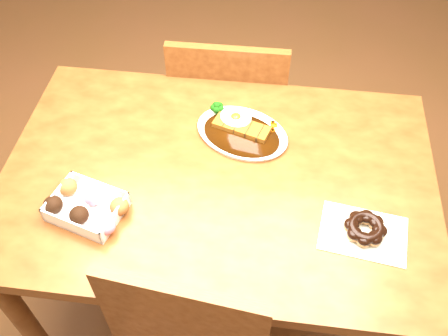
# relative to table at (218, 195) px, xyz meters

# --- Properties ---
(ground) EXTENTS (6.00, 6.00, 0.00)m
(ground) POSITION_rel_table_xyz_m (0.00, 0.00, -0.65)
(ground) COLOR brown
(ground) RESTS_ON ground
(table) EXTENTS (1.20, 0.80, 0.75)m
(table) POSITION_rel_table_xyz_m (0.00, 0.00, 0.00)
(table) COLOR #522710
(table) RESTS_ON ground
(chair_far) EXTENTS (0.43, 0.43, 0.87)m
(chair_far) POSITION_rel_table_xyz_m (-0.03, 0.53, -0.17)
(chair_far) COLOR #522710
(chair_far) RESTS_ON ground
(katsu_curry_plate) EXTENTS (0.33, 0.28, 0.05)m
(katsu_curry_plate) POSITION_rel_table_xyz_m (0.05, 0.16, 0.11)
(katsu_curry_plate) COLOR white
(katsu_curry_plate) RESTS_ON table
(donut_box) EXTENTS (0.22, 0.18, 0.05)m
(donut_box) POSITION_rel_table_xyz_m (-0.32, -0.17, 0.12)
(donut_box) COLOR white
(donut_box) RESTS_ON table
(pon_de_ring) EXTENTS (0.23, 0.18, 0.04)m
(pon_de_ring) POSITION_rel_table_xyz_m (0.39, -0.15, 0.12)
(pon_de_ring) COLOR silver
(pon_de_ring) RESTS_ON table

